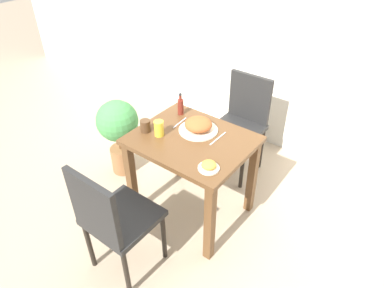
# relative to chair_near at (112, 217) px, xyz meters

# --- Properties ---
(ground_plane) EXTENTS (16.00, 16.00, 0.00)m
(ground_plane) POSITION_rel_chair_near_xyz_m (0.06, 0.75, -0.52)
(ground_plane) COLOR tan
(wall_back) EXTENTS (8.00, 0.05, 2.60)m
(wall_back) POSITION_rel_chair_near_xyz_m (0.06, 2.05, 0.78)
(wall_back) COLOR silver
(wall_back) RESTS_ON ground_plane
(dining_table) EXTENTS (0.85, 0.69, 0.73)m
(dining_table) POSITION_rel_chair_near_xyz_m (0.06, 0.75, 0.07)
(dining_table) COLOR brown
(dining_table) RESTS_ON ground_plane
(chair_near) EXTENTS (0.42, 0.42, 0.92)m
(chair_near) POSITION_rel_chair_near_xyz_m (0.00, 0.00, 0.00)
(chair_near) COLOR black
(chair_near) RESTS_ON ground_plane
(chair_far) EXTENTS (0.42, 0.42, 0.92)m
(chair_far) POSITION_rel_chair_near_xyz_m (0.06, 1.50, 0.00)
(chair_far) COLOR black
(chair_far) RESTS_ON ground_plane
(food_plate) EXTENTS (0.29, 0.29, 0.10)m
(food_plate) POSITION_rel_chair_near_xyz_m (0.04, 0.86, 0.26)
(food_plate) COLOR beige
(food_plate) RESTS_ON dining_table
(side_plate) EXTENTS (0.14, 0.14, 0.05)m
(side_plate) POSITION_rel_chair_near_xyz_m (0.35, 0.54, 0.23)
(side_plate) COLOR beige
(side_plate) RESTS_ON dining_table
(drink_cup) EXTENTS (0.08, 0.08, 0.09)m
(drink_cup) POSITION_rel_chair_near_xyz_m (-0.28, 0.62, 0.26)
(drink_cup) COLOR #4C331E
(drink_cup) RESTS_ON dining_table
(juice_glass) EXTENTS (0.07, 0.07, 0.12)m
(juice_glass) POSITION_rel_chair_near_xyz_m (-0.16, 0.64, 0.27)
(juice_glass) COLOR gold
(juice_glass) RESTS_ON dining_table
(sauce_bottle) EXTENTS (0.05, 0.05, 0.19)m
(sauce_bottle) POSITION_rel_chair_near_xyz_m (-0.22, 0.97, 0.28)
(sauce_bottle) COLOR maroon
(sauce_bottle) RESTS_ON dining_table
(fork_utensil) EXTENTS (0.02, 0.17, 0.00)m
(fork_utensil) POSITION_rel_chair_near_xyz_m (-0.14, 0.86, 0.21)
(fork_utensil) COLOR silver
(fork_utensil) RESTS_ON dining_table
(spoon_utensil) EXTENTS (0.01, 0.20, 0.00)m
(spoon_utensil) POSITION_rel_chair_near_xyz_m (0.21, 0.86, 0.21)
(spoon_utensil) COLOR silver
(spoon_utensil) RESTS_ON dining_table
(potted_plant_left) EXTENTS (0.37, 0.37, 0.74)m
(potted_plant_left) POSITION_rel_chair_near_xyz_m (-0.78, 0.78, -0.05)
(potted_plant_left) COLOR brown
(potted_plant_left) RESTS_ON ground_plane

